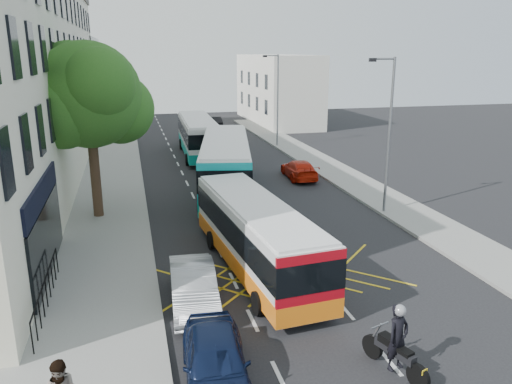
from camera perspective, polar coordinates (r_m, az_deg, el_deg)
ground at (r=15.36m, az=14.78°, el=-17.99°), size 120.00×120.00×0.00m
pavement_left at (r=27.36m, az=-17.49°, el=-2.70°), size 5.00×70.00×0.15m
pavement_right at (r=30.75m, az=13.71°, el=-0.40°), size 3.00×70.00×0.15m
terrace_main at (r=36.28m, az=-26.55°, el=11.57°), size 8.30×45.00×13.50m
terrace_far at (r=66.49m, az=-21.09°, el=11.83°), size 8.00×20.00×10.00m
building_right at (r=61.74m, az=2.40°, el=11.68°), size 6.00×18.00×8.00m
street_tree at (r=26.12m, az=-18.65°, el=10.34°), size 6.30×5.70×8.80m
lamp_near at (r=26.61m, az=14.85°, el=7.08°), size 1.45×0.15×8.00m
lamp_far at (r=45.03m, az=2.37°, el=10.95°), size 1.45×0.15×8.00m
railings at (r=18.28m, az=-22.86°, el=-10.41°), size 0.08×5.60×1.14m
bus_near at (r=19.57m, az=0.06°, el=-4.96°), size 3.21×10.13×2.80m
bus_mid at (r=30.36m, az=-3.49°, el=3.12°), size 5.04×12.23×3.35m
bus_far at (r=41.95m, az=-6.61°, el=6.39°), size 3.04×11.13×3.11m
motorbike at (r=14.36m, az=15.78°, el=-16.10°), size 0.92×2.23×2.05m
parked_car_blue at (r=13.59m, az=-4.63°, el=-18.75°), size 2.01×4.29×1.42m
parked_car_silver at (r=17.39m, az=-7.17°, el=-10.64°), size 1.71×4.35×1.41m
red_hatchback at (r=34.23m, az=4.95°, el=2.60°), size 2.01×4.45×1.27m
distant_car_grey at (r=50.31m, az=-6.27°, el=6.93°), size 2.86×5.51×1.48m
distant_car_dark at (r=56.68m, az=-4.92°, el=7.92°), size 1.53×4.32×1.42m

